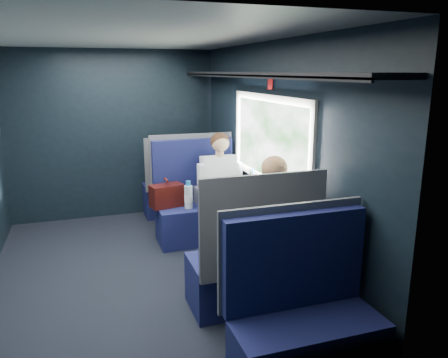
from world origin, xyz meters
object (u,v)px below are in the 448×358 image
object	(u,v)px
table	(236,205)
laptop	(247,188)
bottle_small	(253,180)
man	(221,183)
seat_bay_far	(251,264)
seat_row_front	(181,187)
seat_bay_near	(196,205)
woman	(271,220)
cup	(239,182)
seat_row_back	(303,322)

from	to	relation	value
table	laptop	world-z (taller)	laptop
table	bottle_small	distance (m)	0.45
man	laptop	bearing A→B (deg)	-79.98
seat_bay_far	seat_row_front	world-z (taller)	seat_bay_far
seat_bay_far	seat_row_front	size ratio (longest dim) A/B	1.09
seat_bay_near	seat_bay_far	distance (m)	1.75
seat_row_front	woman	size ratio (longest dim) A/B	0.88
seat_row_front	table	bearing A→B (deg)	-84.20
laptop	man	bearing A→B (deg)	100.02
table	man	distance (m)	0.70
seat_bay_far	cup	xyz separation A→B (m)	(0.38, 1.31, 0.38)
seat_bay_near	seat_bay_far	world-z (taller)	same
seat_row_front	seat_row_back	bearing A→B (deg)	-90.00
table	seat_row_front	distance (m)	1.82
table	laptop	xyz separation A→B (m)	(0.17, 0.12, 0.14)
bottle_small	seat_row_front	bearing A→B (deg)	107.57
cup	seat_bay_near	bearing A→B (deg)	132.83
seat_bay_far	bottle_small	xyz separation A→B (m)	(0.48, 1.16, 0.43)
table	man	bearing A→B (deg)	84.48
man	bottle_small	xyz separation A→B (m)	(0.23, -0.42, 0.12)
seat_bay_near	man	world-z (taller)	man
seat_row_back	man	xyz separation A→B (m)	(0.25, 2.50, 0.31)
bottle_small	cup	world-z (taller)	bottle_small
seat_row_back	seat_row_front	bearing A→B (deg)	90.00
seat_row_front	bottle_small	size ratio (longest dim) A/B	5.16
seat_row_back	bottle_small	xyz separation A→B (m)	(0.48, 2.08, 0.43)
man	seat_row_front	bearing A→B (deg)	102.83
seat_bay_near	laptop	size ratio (longest dim) A/B	3.41
seat_bay_near	woman	bearing A→B (deg)	-80.20
man	bottle_small	size ratio (longest dim) A/B	5.88
seat_bay_far	cup	size ratio (longest dim) A/B	12.74
seat_bay_near	seat_row_front	distance (m)	0.92
cup	seat_row_back	bearing A→B (deg)	-99.58
seat_bay_near	woman	distance (m)	1.63
seat_row_front	cup	size ratio (longest dim) A/B	11.73
table	woman	world-z (taller)	woman
seat_row_back	bottle_small	bearing A→B (deg)	76.98
seat_row_front	bottle_small	bearing A→B (deg)	-72.43
table	seat_row_front	bearing A→B (deg)	95.80
bottle_small	woman	bearing A→B (deg)	-103.11
woman	man	bearing A→B (deg)	90.00
laptop	bottle_small	xyz separation A→B (m)	(0.13, 0.16, 0.03)
man	cup	distance (m)	0.30
woman	bottle_small	world-z (taller)	woman
laptop	bottle_small	world-z (taller)	laptop
woman	laptop	world-z (taller)	woman
seat_row_back	cup	world-z (taller)	seat_row_back
seat_bay_near	cup	bearing A→B (deg)	-47.17
seat_bay_near	seat_row_back	distance (m)	2.67
seat_bay_near	man	size ratio (longest dim) A/B	0.95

